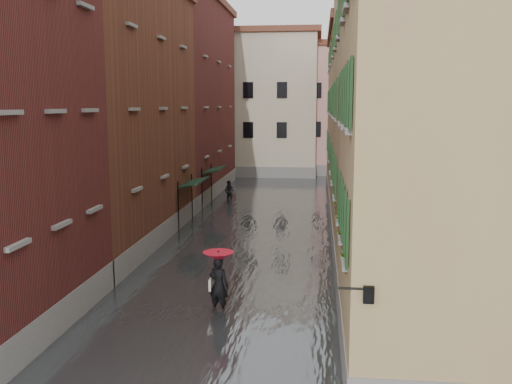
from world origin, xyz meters
The scene contains 15 objects.
ground centered at (0.00, 0.00, 0.00)m, with size 120.00×120.00×0.00m, color slate.
floodwater centered at (0.00, 13.00, 0.10)m, with size 10.00×60.00×0.20m, color #464B4E.
building_left_mid centered at (-7.00, 9.00, 6.25)m, with size 6.00×14.00×12.50m, color brown.
building_left_far centered at (-7.00, 24.00, 7.00)m, with size 6.00×16.00×14.00m, color maroon.
building_right_near centered at (7.00, -2.00, 5.75)m, with size 6.00×8.00×11.50m, color #A48E54.
building_right_mid centered at (7.00, 9.00, 6.50)m, with size 6.00×14.00×13.00m, color tan.
building_right_far centered at (7.00, 24.00, 5.75)m, with size 6.00×16.00×11.50m, color #A48E54.
building_end_cream centered at (-3.00, 38.00, 6.50)m, with size 12.00×9.00×13.00m, color beige.
building_end_pink centered at (6.00, 40.00, 6.00)m, with size 10.00×9.00×12.00m, color #D19A93.
awning_near centered at (-3.48, 13.11, 2.47)m, with size 1.09×3.30×2.80m.
awning_far centered at (-3.48, 19.16, 2.47)m, with size 1.09×3.26×2.80m.
wall_lantern centered at (4.33, -6.00, 3.01)m, with size 0.71×0.22×0.35m.
window_planters centered at (4.12, -0.88, 3.51)m, with size 0.59×7.90×0.84m.
pedestrian_main centered at (0.14, 0.40, 1.28)m, with size 1.05×1.05×2.06m.
pedestrian_far centered at (-2.86, 21.63, 0.75)m, with size 0.73×0.57×1.50m, color black.
Camera 1 is at (3.31, -17.18, 6.77)m, focal length 40.00 mm.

